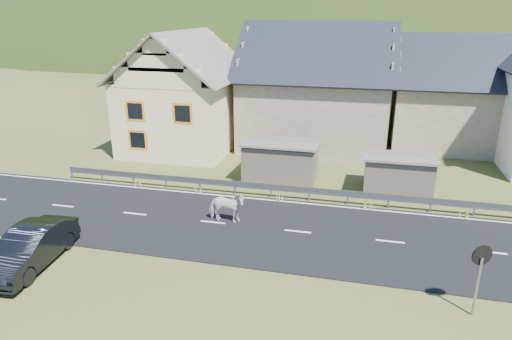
# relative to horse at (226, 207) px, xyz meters

# --- Properties ---
(ground) EXTENTS (160.00, 160.00, 0.00)m
(ground) POSITION_rel_horse_xyz_m (3.39, -0.20, -0.79)
(ground) COLOR #3C481A
(ground) RESTS_ON ground
(road) EXTENTS (60.00, 7.00, 0.04)m
(road) POSITION_rel_horse_xyz_m (3.39, -0.20, -0.77)
(road) COLOR black
(road) RESTS_ON ground
(lane_markings) EXTENTS (60.00, 6.60, 0.01)m
(lane_markings) POSITION_rel_horse_xyz_m (3.39, -0.20, -0.75)
(lane_markings) COLOR silver
(lane_markings) RESTS_ON road
(guardrail) EXTENTS (28.10, 0.09, 0.75)m
(guardrail) POSITION_rel_horse_xyz_m (3.39, 3.48, -0.23)
(guardrail) COLOR #93969B
(guardrail) RESTS_ON ground
(shed_left) EXTENTS (4.30, 3.30, 2.40)m
(shed_left) POSITION_rel_horse_xyz_m (1.39, 6.30, 0.31)
(shed_left) COLOR #716352
(shed_left) RESTS_ON ground
(shed_right) EXTENTS (3.80, 2.90, 2.20)m
(shed_right) POSITION_rel_horse_xyz_m (7.89, 5.80, 0.21)
(shed_right) COLOR #716352
(shed_right) RESTS_ON ground
(house_cream) EXTENTS (7.80, 9.80, 8.30)m
(house_cream) POSITION_rel_horse_xyz_m (-6.61, 11.80, 3.57)
(house_cream) COLOR #F5E4AF
(house_cream) RESTS_ON ground
(house_stone_a) EXTENTS (10.80, 9.80, 8.90)m
(house_stone_a) POSITION_rel_horse_xyz_m (2.39, 14.80, 3.84)
(house_stone_a) COLOR tan
(house_stone_a) RESTS_ON ground
(house_stone_b) EXTENTS (9.80, 8.80, 8.10)m
(house_stone_b) POSITION_rel_horse_xyz_m (12.39, 16.80, 3.45)
(house_stone_b) COLOR tan
(house_stone_b) RESTS_ON ground
(mountain) EXTENTS (440.00, 280.00, 260.00)m
(mountain) POSITION_rel_horse_xyz_m (8.39, 179.80, -20.79)
(mountain) COLOR #243A12
(mountain) RESTS_ON ground
(conifer_patch) EXTENTS (76.00, 50.00, 28.00)m
(conifer_patch) POSITION_rel_horse_xyz_m (-51.61, 109.80, 5.21)
(conifer_patch) COLOR black
(conifer_patch) RESTS_ON ground
(horse) EXTENTS (0.86, 1.80, 1.50)m
(horse) POSITION_rel_horse_xyz_m (0.00, 0.00, 0.00)
(horse) COLOR beige
(horse) RESTS_ON road
(car) EXTENTS (2.00, 4.72, 1.52)m
(car) POSITION_rel_horse_xyz_m (-6.25, -5.39, -0.03)
(car) COLOR black
(car) RESTS_ON ground
(traffic_mirror) EXTENTS (0.66, 0.35, 2.51)m
(traffic_mirror) POSITION_rel_horse_xyz_m (9.82, -4.62, 1.05)
(traffic_mirror) COLOR #93969B
(traffic_mirror) RESTS_ON ground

